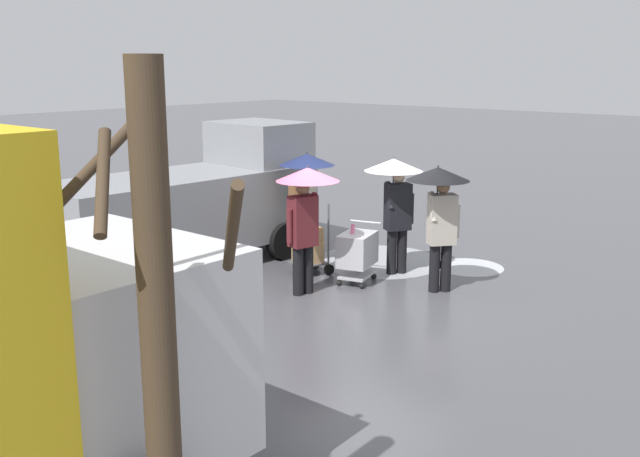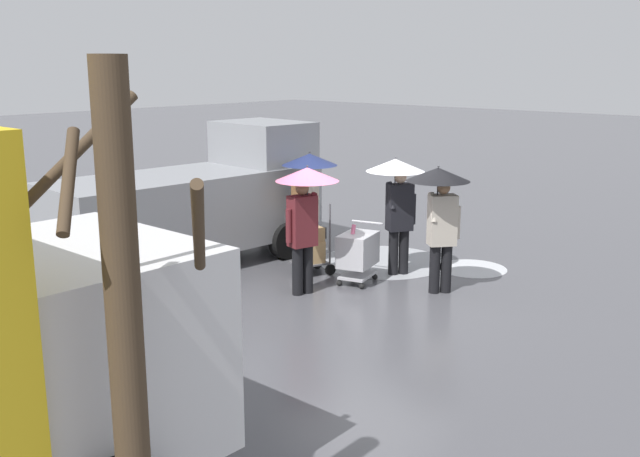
# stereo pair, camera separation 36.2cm
# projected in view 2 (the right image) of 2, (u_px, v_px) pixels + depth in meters

# --- Properties ---
(ground_plane) EXTENTS (90.00, 90.00, 0.00)m
(ground_plane) POSITION_uv_depth(u_px,v_px,m) (368.00, 294.00, 12.12)
(ground_plane) COLOR #4C4C51
(slush_patch_under_van) EXTENTS (2.45, 2.45, 0.01)m
(slush_patch_under_van) POSITION_uv_depth(u_px,v_px,m) (382.00, 261.00, 14.06)
(slush_patch_under_van) COLOR #999BA0
(slush_patch_under_van) RESTS_ON ground
(slush_patch_mid_street) EXTENTS (1.28, 1.28, 0.01)m
(slush_patch_mid_street) POSITION_uv_depth(u_px,v_px,m) (472.00, 268.00, 13.59)
(slush_patch_mid_street) COLOR silver
(slush_patch_mid_street) RESTS_ON ground
(cargo_van_parked_right) EXTENTS (2.43, 5.45, 2.60)m
(cargo_van_parked_right) POSITION_uv_depth(u_px,v_px,m) (198.00, 202.00, 13.78)
(cargo_van_parked_right) COLOR gray
(cargo_van_parked_right) RESTS_ON ground
(shopping_cart_vendor) EXTENTS (0.76, 0.94, 1.04)m
(shopping_cart_vendor) POSITION_uv_depth(u_px,v_px,m) (358.00, 251.00, 12.60)
(shopping_cart_vendor) COLOR #B2B2B7
(shopping_cart_vendor) RESTS_ON ground
(hand_dolly_boxes) EXTENTS (0.70, 0.82, 1.32)m
(hand_dolly_boxes) POSITION_uv_depth(u_px,v_px,m) (310.00, 247.00, 13.13)
(hand_dolly_boxes) COLOR #515156
(hand_dolly_boxes) RESTS_ON ground
(pedestrian_pink_side) EXTENTS (1.04, 1.04, 2.15)m
(pedestrian_pink_side) POSITION_uv_depth(u_px,v_px,m) (308.00, 182.00, 13.66)
(pedestrian_pink_side) COLOR black
(pedestrian_pink_side) RESTS_ON ground
(pedestrian_black_side) EXTENTS (1.04, 1.04, 2.15)m
(pedestrian_black_side) POSITION_uv_depth(u_px,v_px,m) (440.00, 199.00, 11.83)
(pedestrian_black_side) COLOR black
(pedestrian_black_side) RESTS_ON ground
(pedestrian_white_side) EXTENTS (1.04, 1.04, 2.15)m
(pedestrian_white_side) POSITION_uv_depth(u_px,v_px,m) (305.00, 200.00, 11.81)
(pedestrian_white_side) COLOR black
(pedestrian_white_side) RESTS_ON ground
(pedestrian_far_side) EXTENTS (1.04, 1.04, 2.15)m
(pedestrian_far_side) POSITION_uv_depth(u_px,v_px,m) (397.00, 188.00, 12.88)
(pedestrian_far_side) COLOR black
(pedestrian_far_side) RESTS_ON ground
(bare_tree_near) EXTENTS (1.33, 1.31, 3.82)m
(bare_tree_near) POSITION_uv_depth(u_px,v_px,m) (125.00, 336.00, 4.81)
(bare_tree_near) COLOR #423323
(bare_tree_near) RESTS_ON ground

